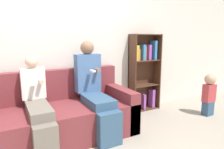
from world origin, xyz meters
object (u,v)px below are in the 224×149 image
at_px(toddler_standing, 209,93).
at_px(child_seated, 38,104).
at_px(bookshelf, 144,71).
at_px(adult_seated, 94,88).
at_px(couch, 60,117).

bearing_deg(toddler_standing, child_seated, 173.14).
bearing_deg(bookshelf, adult_seated, -160.61).
xyz_separation_m(adult_seated, toddler_standing, (2.00, -0.38, -0.25)).
distance_m(adult_seated, child_seated, 0.78).
height_order(child_seated, toddler_standing, child_seated).
distance_m(toddler_standing, bookshelf, 1.18).
height_order(child_seated, bookshelf, bookshelf).
height_order(adult_seated, bookshelf, bookshelf).
height_order(couch, toddler_standing, couch).
bearing_deg(couch, adult_seated, -9.26).
distance_m(couch, bookshelf, 1.78).
distance_m(couch, child_seated, 0.41).
relative_size(couch, toddler_standing, 2.72).
height_order(couch, bookshelf, bookshelf).
relative_size(couch, child_seated, 1.80).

